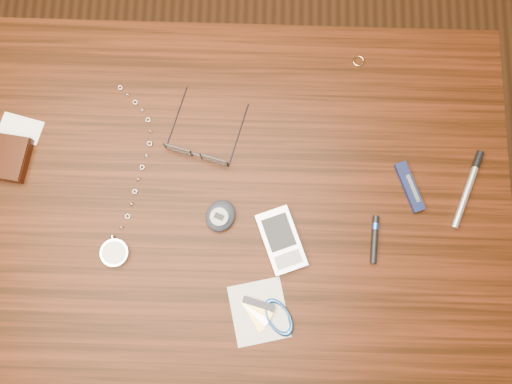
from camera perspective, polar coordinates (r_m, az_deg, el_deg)
ground at (r=1.63m, az=-1.53°, el=-5.89°), size 3.80×3.80×0.00m
desk at (r=0.99m, az=-2.51°, el=-2.26°), size 1.00×0.70×0.75m
wallet_and_card at (r=1.01m, az=-27.23°, el=3.71°), size 0.13×0.14×0.02m
eyeglasses at (r=0.90m, az=-6.68°, el=4.65°), size 0.15×0.15×0.03m
gold_ring at (r=0.99m, az=11.64°, el=14.44°), size 0.03×0.03×0.00m
pocket_watch at (r=0.91m, az=-15.71°, el=-6.01°), size 0.08×0.34×0.02m
pda_phone at (r=0.87m, az=2.89°, el=-5.53°), size 0.09×0.12×0.02m
pedometer at (r=0.88m, az=-4.09°, el=-2.73°), size 0.07×0.07×0.02m
notepad_keys at (r=0.87m, az=1.49°, el=-13.81°), size 0.13×0.12×0.01m
pocket_knife at (r=0.93m, az=17.13°, el=0.56°), size 0.05×0.09×0.01m
silver_pen at (r=0.97m, az=23.24°, el=0.93°), size 0.07×0.14×0.01m
black_blue_pen at (r=0.90m, az=13.41°, el=-5.11°), size 0.02×0.08×0.01m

